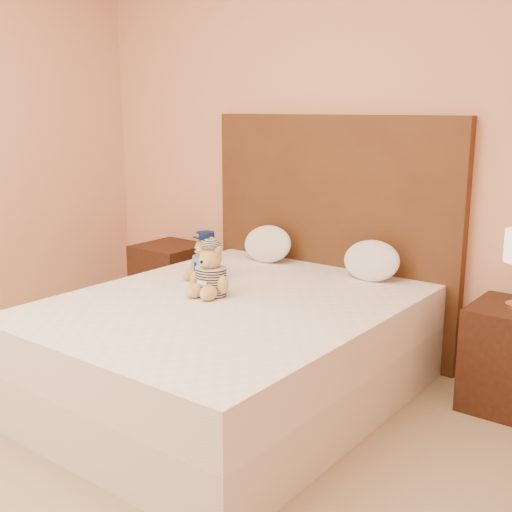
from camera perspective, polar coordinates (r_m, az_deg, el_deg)
The scene contains 9 objects.
ground at distance 2.90m, azimuth -18.59°, elevation -19.85°, with size 4.00×4.50×0.00m, color tan.
room_walls at distance 2.73m, azimuth -13.13°, elevation 18.31°, with size 4.04×4.52×2.72m.
bed at distance 3.49m, azimuth -2.28°, elevation -8.26°, with size 1.60×2.00×0.55m.
headboard at distance 4.15m, azimuth 6.63°, elevation 1.97°, with size 1.75×0.08×1.50m, color #4D2F17.
nightstand_left at distance 4.85m, azimuth -7.59°, elevation -2.19°, with size 0.45×0.45×0.55m, color #361C11.
teddy_police at distance 3.76m, azimuth -4.49°, elevation -0.03°, with size 0.25×0.23×0.28m, color #A88541, non-canonical shape.
teddy_prisoner at distance 3.45m, azimuth -4.06°, elevation -1.21°, with size 0.26×0.25×0.29m, color #A88541, non-canonical shape.
pillow_left at distance 4.22m, azimuth 1.03°, elevation 1.24°, with size 0.36×0.23×0.26m, color white.
pillow_right at distance 3.83m, azimuth 10.23°, elevation -0.23°, with size 0.36×0.23×0.25m, color white.
Camera 1 is at (2.09, -1.29, 1.54)m, focal length 45.00 mm.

